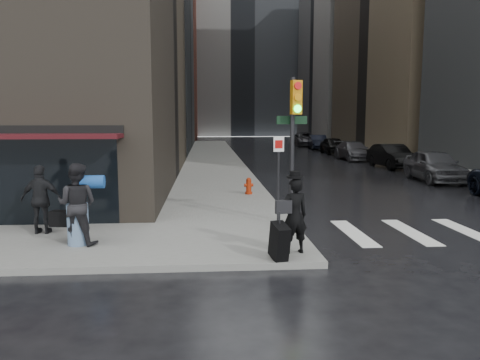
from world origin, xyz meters
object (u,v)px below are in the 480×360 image
(man_overcoat, at_px, (291,220))
(parked_car_2, at_px, (392,156))
(parked_car_6, at_px, (305,139))
(man_jeans, at_px, (77,204))
(parked_car_3, at_px, (354,151))
(parked_car_5, at_px, (318,142))
(traffic_light, at_px, (293,130))
(parked_car_4, at_px, (333,145))
(man_greycoat, at_px, (41,199))
(parked_car_1, at_px, (434,165))
(fire_hydrant, at_px, (249,187))

(man_overcoat, height_order, parked_car_2, man_overcoat)
(parked_car_6, bearing_deg, man_jeans, -109.94)
(man_overcoat, relative_size, man_jeans, 0.96)
(parked_car_2, xyz_separation_m, parked_car_3, (-0.51, 6.16, -0.06))
(parked_car_3, xyz_separation_m, parked_car_5, (0.20, 12.33, 0.04))
(traffic_light, height_order, parked_car_4, traffic_light)
(man_greycoat, bearing_deg, parked_car_6, -107.04)
(man_jeans, relative_size, parked_car_1, 0.42)
(parked_car_3, relative_size, parked_car_4, 1.09)
(parked_car_2, bearing_deg, fire_hydrant, -136.29)
(parked_car_3, relative_size, parked_car_5, 1.07)
(traffic_light, bearing_deg, parked_car_5, 61.74)
(parked_car_3, bearing_deg, parked_car_1, -90.63)
(traffic_light, distance_m, parked_car_1, 13.29)
(parked_car_2, bearing_deg, man_overcoat, -120.12)
(man_jeans, distance_m, fire_hydrant, 8.61)
(parked_car_1, relative_size, parked_car_3, 0.97)
(parked_car_3, distance_m, parked_car_5, 12.33)
(man_overcoat, bearing_deg, parked_car_3, -123.39)
(man_jeans, xyz_separation_m, parked_car_2, (14.74, 17.61, -0.37))
(man_overcoat, relative_size, traffic_light, 0.45)
(parked_car_5, bearing_deg, parked_car_3, -85.24)
(fire_hydrant, distance_m, parked_car_4, 24.73)
(fire_hydrant, height_order, parked_car_4, parked_car_4)
(man_jeans, height_order, parked_car_6, man_jeans)
(parked_car_4, height_order, parked_car_5, parked_car_4)
(parked_car_4, bearing_deg, traffic_light, -106.20)
(parked_car_4, bearing_deg, fire_hydrant, -111.56)
(traffic_light, xyz_separation_m, parked_car_4, (8.92, 28.07, -2.05))
(parked_car_2, bearing_deg, parked_car_4, 89.38)
(man_overcoat, xyz_separation_m, traffic_light, (0.57, 3.04, 1.87))
(fire_hydrant, height_order, parked_car_5, parked_car_5)
(man_jeans, xyz_separation_m, parked_car_6, (14.41, 42.26, -0.35))
(parked_car_1, distance_m, parked_car_3, 12.33)
(man_greycoat, xyz_separation_m, parked_car_1, (15.64, 10.27, -0.25))
(parked_car_2, distance_m, parked_car_4, 12.33)
(man_jeans, height_order, parked_car_3, man_jeans)
(fire_hydrant, bearing_deg, parked_car_2, 46.11)
(traffic_light, bearing_deg, fire_hydrant, 84.37)
(man_overcoat, xyz_separation_m, parked_car_6, (9.53, 43.43, -0.15))
(man_greycoat, xyz_separation_m, fire_hydrant, (5.92, 6.00, -0.60))
(man_greycoat, xyz_separation_m, parked_car_2, (15.96, 16.44, -0.29))
(fire_hydrant, bearing_deg, man_jeans, -123.24)
(parked_car_4, relative_size, parked_car_6, 0.79)
(parked_car_1, bearing_deg, man_greycoat, -142.54)
(man_greycoat, distance_m, parked_car_6, 43.96)
(parked_car_1, distance_m, parked_car_2, 6.17)
(man_jeans, distance_m, parked_car_6, 44.65)
(traffic_light, relative_size, parked_car_2, 0.89)
(man_greycoat, bearing_deg, man_overcoat, 162.72)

